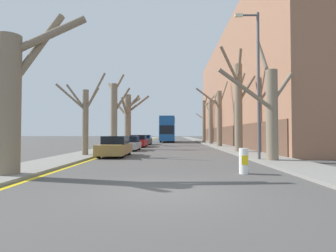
{
  "coord_description": "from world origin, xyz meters",
  "views": [
    {
      "loc": [
        0.23,
        -7.1,
        1.58
      ],
      "look_at": [
        -0.43,
        35.55,
        2.8
      ],
      "focal_mm": 28.0,
      "sensor_mm": 36.0,
      "label": 1
    }
  ],
  "objects": [
    {
      "name": "ground_plane",
      "position": [
        0.0,
        0.0,
        0.0
      ],
      "size": [
        300.0,
        300.0,
        0.0
      ],
      "primitive_type": "plane",
      "color": "#4C4947"
    },
    {
      "name": "sidewalk_left",
      "position": [
        -6.11,
        50.0,
        0.06
      ],
      "size": [
        2.6,
        120.0,
        0.12
      ],
      "primitive_type": "cube",
      "color": "gray",
      "rests_on": "ground"
    },
    {
      "name": "sidewalk_right",
      "position": [
        6.11,
        50.0,
        0.06
      ],
      "size": [
        2.6,
        120.0,
        0.12
      ],
      "primitive_type": "cube",
      "color": "gray",
      "rests_on": "ground"
    },
    {
      "name": "building_facade_right",
      "position": [
        12.39,
        30.85,
        7.86
      ],
      "size": [
        10.08,
        44.35,
        15.74
      ],
      "color": "#93664C",
      "rests_on": "ground"
    },
    {
      "name": "kerb_line_stripe",
      "position": [
        -4.63,
        50.0,
        0.0
      ],
      "size": [
        0.24,
        120.0,
        0.01
      ],
      "primitive_type": "cube",
      "color": "yellow",
      "rests_on": "ground"
    },
    {
      "name": "street_tree_left_0",
      "position": [
        -5.62,
        2.29,
        3.04
      ],
      "size": [
        4.59,
        1.72,
        6.45
      ],
      "color": "#7A6B56",
      "rests_on": "ground"
    },
    {
      "name": "street_tree_left_1",
      "position": [
        -5.74,
        10.74,
        2.67
      ],
      "size": [
        3.34,
        1.99,
        5.56
      ],
      "color": "#7A6B56",
      "rests_on": "ground"
    },
    {
      "name": "street_tree_left_2",
      "position": [
        -5.68,
        19.58,
        3.64
      ],
      "size": [
        2.59,
        1.66,
        7.83
      ],
      "color": "#7A6B56",
      "rests_on": "ground"
    },
    {
      "name": "street_tree_left_3",
      "position": [
        -5.63,
        27.63,
        3.82
      ],
      "size": [
        5.31,
        4.51,
        6.87
      ],
      "color": "#7A6B56",
      "rests_on": "ground"
    },
    {
      "name": "street_tree_right_0",
      "position": [
        5.69,
        7.51,
        2.95
      ],
      "size": [
        4.82,
        2.47,
        7.31
      ],
      "color": "#7A6B56",
      "rests_on": "ground"
    },
    {
      "name": "street_tree_right_1",
      "position": [
        5.7,
        14.46,
        4.09
      ],
      "size": [
        3.56,
        3.35,
        8.3
      ],
      "color": "#7A6B56",
      "rests_on": "ground"
    },
    {
      "name": "street_tree_right_2",
      "position": [
        5.7,
        23.44,
        3.63
      ],
      "size": [
        4.04,
        2.93,
        7.94
      ],
      "color": "#7A6B56",
      "rests_on": "ground"
    },
    {
      "name": "street_tree_right_3",
      "position": [
        5.89,
        31.16,
        3.53
      ],
      "size": [
        1.91,
        2.48,
        7.98
      ],
      "color": "#7A6B56",
      "rests_on": "ground"
    },
    {
      "name": "street_tree_right_4",
      "position": [
        5.79,
        38.06,
        3.97
      ],
      "size": [
        3.36,
        3.06,
        8.41
      ],
      "color": "#7A6B56",
      "rests_on": "ground"
    },
    {
      "name": "double_decker_bus",
      "position": [
        -0.62,
        41.37,
        2.56
      ],
      "size": [
        2.59,
        11.67,
        4.51
      ],
      "color": "#19519E",
      "rests_on": "ground"
    },
    {
      "name": "parked_car_0",
      "position": [
        -3.71,
        10.95,
        0.66
      ],
      "size": [
        1.76,
        4.2,
        1.4
      ],
      "color": "olive",
      "rests_on": "ground"
    },
    {
      "name": "parked_car_1",
      "position": [
        -3.71,
        17.24,
        0.64
      ],
      "size": [
        1.71,
        3.96,
        1.35
      ],
      "color": "#9EA3AD",
      "rests_on": "ground"
    },
    {
      "name": "parked_car_2",
      "position": [
        -3.71,
        23.56,
        0.67
      ],
      "size": [
        1.84,
        4.54,
        1.41
      ],
      "color": "maroon",
      "rests_on": "ground"
    },
    {
      "name": "parked_car_3",
      "position": [
        -3.71,
        30.26,
        0.66
      ],
      "size": [
        1.9,
        4.22,
        1.38
      ],
      "color": "#4C5156",
      "rests_on": "ground"
    },
    {
      "name": "lamp_post",
      "position": [
        5.1,
        7.93,
        4.76
      ],
      "size": [
        1.4,
        0.2,
        8.58
      ],
      "color": "#4C4F54",
      "rests_on": "ground"
    },
    {
      "name": "traffic_bollard",
      "position": [
        3.04,
        3.24,
        0.5
      ],
      "size": [
        0.36,
        0.37,
        1.0
      ],
      "color": "white",
      "rests_on": "ground"
    }
  ]
}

